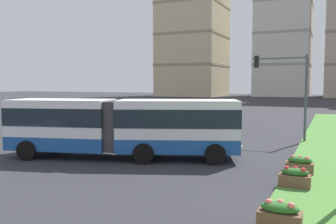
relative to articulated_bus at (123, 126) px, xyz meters
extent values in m
cube|color=white|center=(2.69, 0.91, 0.07)|extent=(6.50, 4.55, 2.55)
cube|color=#1E519E|center=(2.69, 0.91, -0.85)|extent=(6.53, 4.58, 0.70)
cube|color=#19232D|center=(2.69, 0.91, 0.50)|extent=(6.55, 4.60, 0.90)
cube|color=white|center=(-3.09, -1.01, 0.07)|extent=(5.67, 3.76, 2.55)
cube|color=#1E519E|center=(-3.09, -1.01, -0.85)|extent=(5.69, 3.78, 0.70)
cube|color=#19232D|center=(-3.09, -1.01, 0.50)|extent=(5.72, 3.81, 0.90)
cylinder|color=#383838|center=(-0.10, -0.20, 0.07)|extent=(2.40, 2.40, 2.45)
cylinder|color=black|center=(3.89, 2.74, -1.15)|extent=(1.03, 0.63, 1.00)
cylinder|color=black|center=(4.82, 0.42, -1.15)|extent=(1.03, 0.63, 1.00)
cylinder|color=black|center=(0.74, 1.48, -1.15)|extent=(1.03, 0.63, 1.00)
cylinder|color=black|center=(1.67, -0.84, -1.15)|extent=(1.03, 0.63, 1.00)
cylinder|color=black|center=(-4.67, -0.13, -1.15)|extent=(1.04, 0.53, 1.00)
cylinder|color=black|center=(-4.02, -2.55, -1.15)|extent=(1.04, 0.53, 1.00)
sphere|color=#F9EFC6|center=(5.16, 2.87, -0.85)|extent=(0.24, 0.24, 0.24)
sphere|color=#F9EFC6|center=(5.83, 1.20, -0.85)|extent=(0.24, 0.24, 0.24)
cube|color=slate|center=(-5.75, 8.97, -1.07)|extent=(4.56, 2.25, 0.80)
cube|color=black|center=(-5.89, 8.96, -0.37)|extent=(2.54, 1.92, 0.60)
cylinder|color=black|center=(-4.35, 10.02, -1.33)|extent=(0.66, 0.29, 0.64)
cylinder|color=black|center=(-4.16, 8.23, -1.33)|extent=(0.66, 0.29, 0.64)
cylinder|color=black|center=(-7.33, 9.71, -1.33)|extent=(0.66, 0.29, 0.64)
cylinder|color=black|center=(-7.14, 7.92, -1.33)|extent=(0.66, 0.29, 0.64)
cube|color=brown|center=(8.60, -6.15, -1.35)|extent=(1.10, 0.56, 0.44)
ellipsoid|color=#2D6B28|center=(8.60, -6.15, -1.03)|extent=(0.99, 0.50, 0.28)
sphere|color=#EF7566|center=(8.32, -6.15, -0.93)|extent=(0.20, 0.20, 0.20)
sphere|color=#EF7566|center=(8.60, -6.07, -0.93)|extent=(0.20, 0.20, 0.20)
sphere|color=#EF7566|center=(8.88, -6.21, -0.93)|extent=(0.20, 0.20, 0.20)
cube|color=brown|center=(8.60, -2.03, -1.35)|extent=(1.10, 0.56, 0.44)
ellipsoid|color=#2D6B28|center=(8.60, -2.03, -1.03)|extent=(0.99, 0.50, 0.28)
sphere|color=red|center=(8.32, -2.03, -0.93)|extent=(0.20, 0.20, 0.20)
sphere|color=red|center=(8.60, -1.95, -0.93)|extent=(0.20, 0.20, 0.20)
sphere|color=red|center=(8.88, -2.09, -0.93)|extent=(0.20, 0.20, 0.20)
cube|color=brown|center=(8.60, 0.15, -1.35)|extent=(1.10, 0.56, 0.44)
ellipsoid|color=#2D6B28|center=(8.60, 0.15, -1.03)|extent=(0.99, 0.50, 0.28)
sphere|color=#EF7566|center=(8.32, 0.15, -0.93)|extent=(0.20, 0.20, 0.20)
sphere|color=#EF7566|center=(8.60, 0.23, -0.93)|extent=(0.20, 0.20, 0.20)
sphere|color=#EF7566|center=(8.88, 0.09, -0.93)|extent=(0.20, 0.20, 0.20)
cylinder|color=#474C51|center=(8.20, 9.13, 1.20)|extent=(0.16, 0.16, 5.70)
cylinder|color=#474C51|center=(6.45, 9.13, 3.85)|extent=(3.49, 0.10, 0.10)
cube|color=black|center=(5.01, 9.13, 3.65)|extent=(0.28, 0.28, 0.80)
sphere|color=red|center=(5.01, 9.13, 3.90)|extent=(0.16, 0.16, 0.16)
sphere|color=yellow|center=(5.01, 9.13, 3.64)|extent=(0.16, 0.16, 0.16)
sphere|color=green|center=(5.01, 9.13, 3.38)|extent=(0.16, 0.16, 0.16)
cube|color=beige|center=(-29.75, 88.68, 20.90)|extent=(17.96, 19.37, 45.10)
cube|color=#9C8D6E|center=(-29.75, 88.68, 7.72)|extent=(18.16, 19.57, 0.70)
cube|color=#9C8D6E|center=(-29.75, 88.68, 16.74)|extent=(18.16, 19.57, 0.70)
cube|color=#9C8D6E|center=(-29.75, 88.68, 25.76)|extent=(18.16, 19.57, 0.70)
cube|color=silver|center=(-4.04, 98.16, 25.47)|extent=(15.41, 18.06, 54.25)
cube|color=#A4A099|center=(-4.04, 98.16, 7.74)|extent=(15.61, 18.26, 0.70)
cube|color=#A4A099|center=(-4.04, 98.16, 16.78)|extent=(15.61, 18.26, 0.70)
cube|color=#A4A099|center=(-4.04, 98.16, 25.82)|extent=(15.61, 18.26, 0.70)
camera|label=1|loc=(9.72, -15.51, 2.17)|focal=38.02mm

